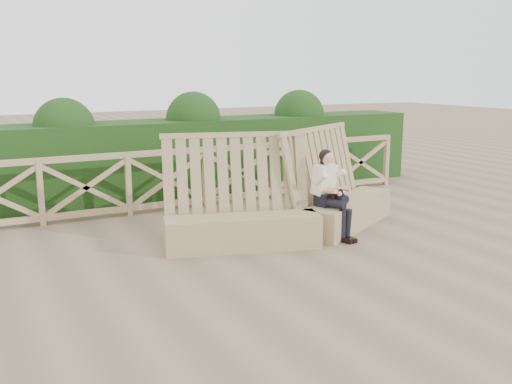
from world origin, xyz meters
name	(u,v)px	position (x,y,z in m)	size (l,w,h in m)	color
ground	(263,268)	(0.00, 0.00, 0.00)	(60.00, 60.00, 0.00)	brown
bench	(296,210)	(1.14, 1.05, 0.40)	(4.18, 1.69, 1.60)	olive
woman	(330,189)	(1.56, 0.78, 0.72)	(0.44, 0.79, 1.31)	black
guardrail	(168,180)	(0.00, 3.50, 0.55)	(10.10, 0.09, 1.10)	#9A8059
hedge	(147,160)	(0.00, 4.70, 0.75)	(12.00, 1.20, 1.50)	black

